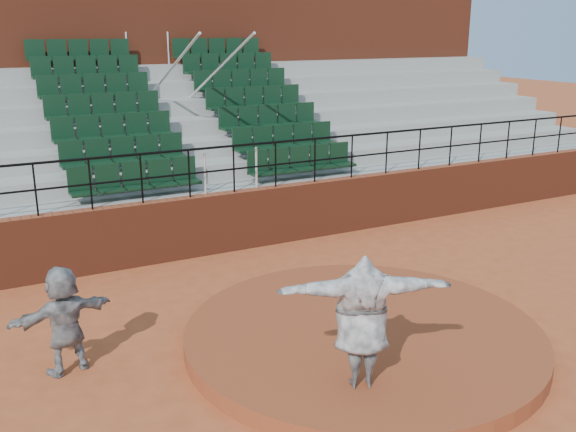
{
  "coord_description": "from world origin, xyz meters",
  "views": [
    {
      "loc": [
        -5.2,
        -7.44,
        4.68
      ],
      "look_at": [
        0.0,
        2.5,
        1.4
      ],
      "focal_mm": 40.0,
      "sensor_mm": 36.0,
      "label": 1
    }
  ],
  "objects": [
    {
      "name": "seating_deck",
      "position": [
        0.0,
        8.65,
        1.43
      ],
      "size": [
        24.0,
        5.97,
        4.63
      ],
      "color": "gray",
      "rests_on": "ground"
    },
    {
      "name": "ground",
      "position": [
        0.0,
        0.0,
        0.0
      ],
      "size": [
        90.0,
        90.0,
        0.0
      ],
      "primitive_type": "plane",
      "color": "#A64925",
      "rests_on": "ground"
    },
    {
      "name": "pitching_rubber",
      "position": [
        0.0,
        0.15,
        0.27
      ],
      "size": [
        0.6,
        0.15,
        0.03
      ],
      "primitive_type": "cube",
      "color": "white",
      "rests_on": "pitchers_mound"
    },
    {
      "name": "press_box_facade",
      "position": [
        0.0,
        12.6,
        3.55
      ],
      "size": [
        24.0,
        3.0,
        7.1
      ],
      "primitive_type": "cube",
      "color": "maroon",
      "rests_on": "ground"
    },
    {
      "name": "pitchers_mound",
      "position": [
        0.0,
        0.0,
        0.12
      ],
      "size": [
        5.5,
        5.5,
        0.25
      ],
      "primitive_type": "cylinder",
      "color": "brown",
      "rests_on": "ground"
    },
    {
      "name": "boundary_wall",
      "position": [
        0.0,
        5.0,
        0.65
      ],
      "size": [
        24.0,
        0.3,
        1.3
      ],
      "primitive_type": "cube",
      "color": "maroon",
      "rests_on": "ground"
    },
    {
      "name": "wall_railing",
      "position": [
        0.0,
        5.0,
        2.03
      ],
      "size": [
        24.04,
        0.05,
        1.03
      ],
      "color": "black",
      "rests_on": "boundary_wall"
    },
    {
      "name": "pitcher",
      "position": [
        -0.96,
        -1.34,
        1.14
      ],
      "size": [
        2.25,
        1.37,
        1.78
      ],
      "primitive_type": "imported",
      "rotation": [
        0.0,
        0.0,
        2.76
      ],
      "color": "black",
      "rests_on": "pitchers_mound"
    },
    {
      "name": "fielder",
      "position": [
        -4.18,
        1.24,
        0.79
      ],
      "size": [
        1.52,
        0.75,
        1.58
      ],
      "primitive_type": "imported",
      "rotation": [
        0.0,
        0.0,
        3.34
      ],
      "color": "black",
      "rests_on": "ground"
    }
  ]
}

